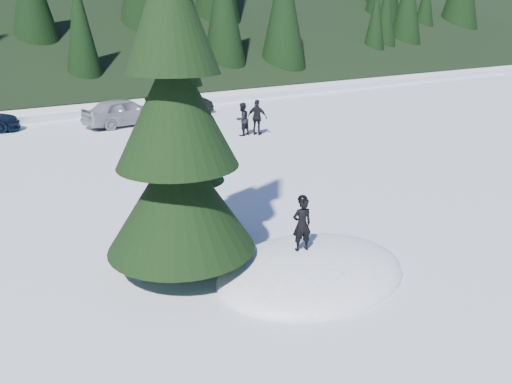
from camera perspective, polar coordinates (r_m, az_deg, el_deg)
ground at (r=11.20m, az=6.34°, el=-9.18°), size 200.00×200.00×0.00m
snow_mound at (r=11.20m, az=6.34°, el=-9.18°), size 4.48×3.52×0.96m
spruce_tall at (r=10.28m, az=-9.14°, el=7.84°), size 3.20×3.20×8.60m
spruce_short at (r=12.21m, az=-7.78°, el=3.75°), size 2.20×2.20×5.37m
child_skier at (r=10.87m, az=5.27°, el=-3.72°), size 0.50×0.40×1.20m
adult_0 at (r=24.56m, az=-1.58°, el=8.32°), size 0.90×0.78×1.61m
adult_1 at (r=24.68m, az=0.15°, el=8.52°), size 0.89×1.08×1.73m
car_4 at (r=27.94m, az=-14.82°, el=8.86°), size 4.51×2.08×1.50m
car_5 at (r=31.22m, az=-8.79°, el=10.06°), size 4.24×2.44×1.32m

